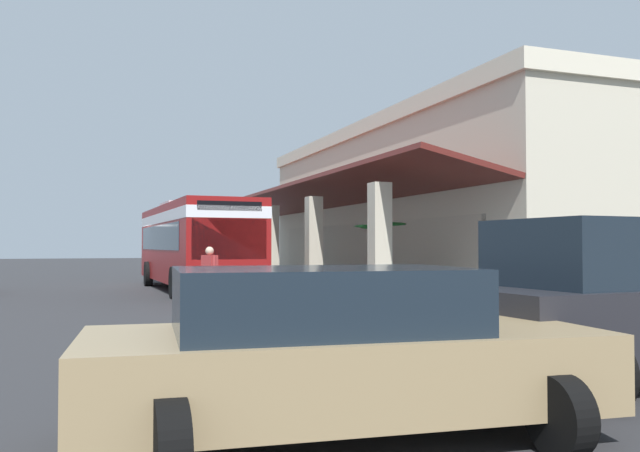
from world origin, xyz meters
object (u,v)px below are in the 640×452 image
Objects in this scene: pedestrian at (209,274)px; transit_bus at (194,240)px; parked_suv_charcoal at (634,297)px; potted_palm at (378,273)px; parked_sedan_tan at (339,351)px.

transit_bus is at bearing 174.24° from pedestrian.
potted_palm reaches higher than parked_suv_charcoal.
parked_suv_charcoal is 2.02× the size of potted_palm.
potted_palm is at bearing 110.73° from pedestrian.
pedestrian is (7.55, -0.76, -0.94)m from transit_bus.
transit_bus is 19.21m from parked_sedan_tan.
pedestrian is 6.21m from potted_palm.
pedestrian is (-10.50, -3.40, -0.11)m from parked_suv_charcoal.
transit_bus reaches higher than parked_sedan_tan.
parked_sedan_tan is (19.10, -1.71, -1.10)m from transit_bus.
potted_palm is at bearing 169.27° from parked_suv_charcoal.
transit_bus is 2.30× the size of parked_suv_charcoal.
transit_bus is 18.27m from parked_suv_charcoal.
transit_bus is at bearing 174.89° from parked_sedan_tan.
parked_sedan_tan is at bearing -26.17° from potted_palm.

